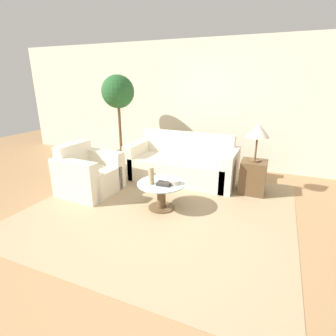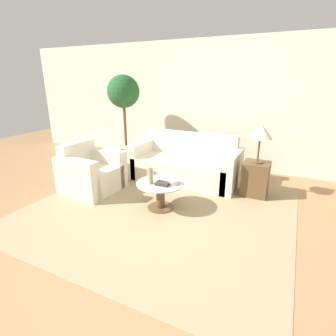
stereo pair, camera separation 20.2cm
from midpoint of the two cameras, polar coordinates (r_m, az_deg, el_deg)
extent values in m
plane|color=#9E754C|center=(3.35, -6.73, -14.12)|extent=(14.00, 14.00, 0.00)
cube|color=beige|center=(5.72, 8.46, 13.40)|extent=(10.00, 0.06, 2.60)
cube|color=tan|center=(3.93, -2.92, -8.66)|extent=(3.67, 3.42, 0.01)
cube|color=beige|center=(4.92, 1.68, -0.25)|extent=(1.81, 0.88, 0.42)
cube|color=beige|center=(5.17, 3.12, 3.15)|extent=(1.81, 0.18, 0.85)
cube|color=beige|center=(5.27, -7.51, 2.16)|extent=(0.20, 0.88, 0.65)
cube|color=beige|center=(4.66, 12.11, -0.34)|extent=(0.20, 0.88, 0.65)
cube|color=beige|center=(4.59, -17.72, -2.59)|extent=(0.84, 0.72, 0.42)
cube|color=beige|center=(4.75, -20.75, 0.27)|extent=(0.21, 0.69, 0.81)
cube|color=beige|center=(4.33, -20.89, -2.63)|extent=(0.82, 0.24, 0.65)
cube|color=beige|center=(4.79, -15.12, -0.03)|extent=(0.82, 0.24, 0.65)
cylinder|color=brown|center=(3.93, -2.93, -8.58)|extent=(0.38, 0.38, 0.02)
cylinder|color=brown|center=(3.85, -2.97, -6.17)|extent=(0.13, 0.13, 0.38)
cylinder|color=#B2C6C6|center=(3.77, -3.02, -3.39)|extent=(0.70, 0.70, 0.02)
cube|color=brown|center=(4.53, 16.79, -1.90)|extent=(0.40, 0.40, 0.55)
cylinder|color=brown|center=(4.44, 17.14, 1.60)|extent=(0.18, 0.18, 0.02)
cylinder|color=brown|center=(4.39, 17.38, 4.06)|extent=(0.03, 0.03, 0.37)
cone|color=beige|center=(4.33, 17.76, 7.87)|extent=(0.36, 0.36, 0.23)
cylinder|color=brown|center=(5.95, -11.00, 2.16)|extent=(0.40, 0.40, 0.30)
cylinder|color=brown|center=(5.79, -11.43, 8.76)|extent=(0.06, 0.06, 1.09)
sphere|color=#235628|center=(5.72, -11.91, 15.96)|extent=(0.67, 0.67, 0.67)
cylinder|color=tan|center=(3.70, -5.26, -1.69)|extent=(0.08, 0.08, 0.25)
cylinder|color=beige|center=(3.72, -0.09, -3.04)|extent=(0.16, 0.16, 0.06)
cube|color=#38332D|center=(3.68, -2.50, -3.46)|extent=(0.20, 0.14, 0.04)
camera|label=1|loc=(0.10, -91.48, -0.50)|focal=28.00mm
camera|label=2|loc=(0.10, 88.52, 0.50)|focal=28.00mm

